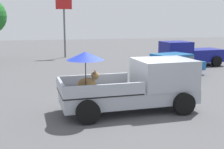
{
  "coord_description": "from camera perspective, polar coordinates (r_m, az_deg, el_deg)",
  "views": [
    {
      "loc": [
        -3.15,
        -10.31,
        3.4
      ],
      "look_at": [
        -0.24,
        1.63,
        1.1
      ],
      "focal_mm": 47.87,
      "sensor_mm": 36.0,
      "label": 1
    }
  ],
  "objects": [
    {
      "name": "motel_sign",
      "position": [
        26.91,
        -9.14,
        10.9
      ],
      "size": [
        1.4,
        0.16,
        5.13
      ],
      "color": "#59595B",
      "rests_on": "ground"
    },
    {
      "name": "ground_plane",
      "position": [
        11.31,
        3.18,
        -6.92
      ],
      "size": [
        80.0,
        80.0,
        0.0
      ],
      "primitive_type": "plane",
      "color": "#4C4C4F"
    },
    {
      "name": "pickup_truck_red",
      "position": [
        22.54,
        14.26,
        3.83
      ],
      "size": [
        4.89,
        2.38,
        1.8
      ],
      "rotation": [
        0.0,
        0.0,
        3.2
      ],
      "color": "black",
      "rests_on": "ground"
    },
    {
      "name": "pickup_truck_main",
      "position": [
        11.17,
        5.22,
        -1.99
      ],
      "size": [
        5.13,
        2.43,
        2.33
      ],
      "rotation": [
        0.0,
        0.0,
        0.04
      ],
      "color": "black",
      "rests_on": "ground"
    },
    {
      "name": "parked_sedan_near",
      "position": [
        18.35,
        11.13,
        2.06
      ],
      "size": [
        4.63,
        2.98,
        1.33
      ],
      "rotation": [
        0.0,
        0.0,
        3.45
      ],
      "color": "black",
      "rests_on": "ground"
    }
  ]
}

